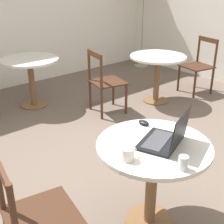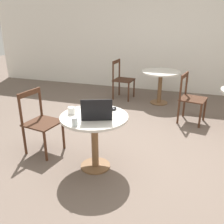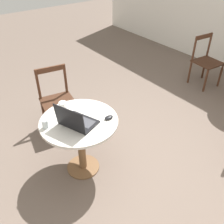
# 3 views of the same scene
# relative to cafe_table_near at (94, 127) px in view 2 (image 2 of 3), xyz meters

# --- Properties ---
(ground_plane) EXTENTS (16.00, 16.00, 0.00)m
(ground_plane) POSITION_rel_cafe_table_near_xyz_m (0.33, 0.56, -0.56)
(ground_plane) COLOR #66564C
(wall_back) EXTENTS (9.40, 0.06, 2.70)m
(wall_back) POSITION_rel_cafe_table_near_xyz_m (0.33, 3.79, 0.79)
(wall_back) COLOR white
(wall_back) RESTS_ON ground_plane
(cafe_table_near) EXTENTS (0.82, 0.82, 0.71)m
(cafe_table_near) POSITION_rel_cafe_table_near_xyz_m (0.00, 0.00, 0.00)
(cafe_table_near) COLOR brown
(cafe_table_near) RESTS_ON ground_plane
(cafe_table_far) EXTENTS (0.82, 0.82, 0.71)m
(cafe_table_far) POSITION_rel_cafe_table_near_xyz_m (0.44, 2.75, 0.00)
(cafe_table_far) COLOR brown
(cafe_table_far) RESTS_ON ground_plane
(chair_near_left) EXTENTS (0.50, 0.50, 0.88)m
(chair_near_left) POSITION_rel_cafe_table_near_xyz_m (-0.87, 0.16, -0.12)
(chair_near_left) COLOR #472819
(chair_near_left) RESTS_ON ground_plane
(chair_mid_left) EXTENTS (0.51, 0.51, 0.88)m
(chair_mid_left) POSITION_rel_cafe_table_near_xyz_m (1.09, 1.88, -0.12)
(chair_mid_left) COLOR #472819
(chair_mid_left) RESTS_ON ground_plane
(chair_far_left) EXTENTS (0.47, 0.47, 0.88)m
(chair_far_left) POSITION_rel_cafe_table_near_xyz_m (-0.44, 2.84, -0.12)
(chair_far_left) COLOR #472819
(chair_far_left) RESTS_ON ground_plane
(laptop) EXTENTS (0.43, 0.38, 0.26)m
(laptop) POSITION_rel_cafe_table_near_xyz_m (0.06, -0.06, 0.20)
(laptop) COLOR black
(laptop) RESTS_ON cafe_table_near
(mouse) EXTENTS (0.06, 0.10, 0.03)m
(mouse) POSITION_rel_cafe_table_near_xyz_m (0.17, 0.26, 0.16)
(mouse) COLOR black
(mouse) RESTS_ON cafe_table_near
(mug) EXTENTS (0.12, 0.08, 0.09)m
(mug) POSITION_rel_cafe_table_near_xyz_m (-0.28, -0.03, 0.19)
(mug) COLOR silver
(mug) RESTS_ON cafe_table_near
(drinking_glass) EXTENTS (0.06, 0.06, 0.09)m
(drinking_glass) POSITION_rel_cafe_table_near_xyz_m (-0.10, -0.32, 0.19)
(drinking_glass) COLOR silver
(drinking_glass) RESTS_ON cafe_table_near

